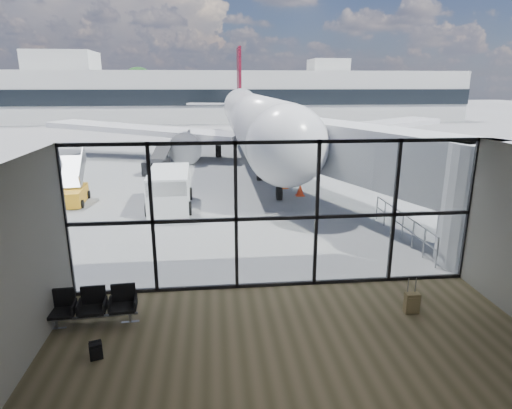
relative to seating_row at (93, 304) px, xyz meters
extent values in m
plane|color=slate|center=(5.01, 41.62, -0.54)|extent=(220.00, 220.00, 0.00)
cube|color=brown|center=(5.01, -2.38, -0.54)|extent=(12.00, 8.00, 0.01)
cube|color=silver|center=(5.01, -2.38, 3.96)|extent=(12.00, 8.00, 0.02)
cube|color=white|center=(5.01, 1.62, 1.71)|extent=(12.00, 0.04, 4.50)
cube|color=black|center=(5.01, 1.62, -0.48)|extent=(12.00, 0.12, 0.10)
cube|color=black|center=(5.01, 1.62, 1.66)|extent=(12.00, 0.12, 0.10)
cube|color=black|center=(5.01, 1.62, 3.90)|extent=(12.00, 0.12, 0.10)
cube|color=black|center=(-0.99, 1.62, 1.71)|extent=(0.10, 0.12, 4.50)
cube|color=black|center=(1.41, 1.62, 1.71)|extent=(0.10, 0.12, 4.50)
cube|color=black|center=(3.81, 1.62, 1.71)|extent=(0.10, 0.12, 4.50)
cube|color=black|center=(6.21, 1.62, 1.71)|extent=(0.10, 0.12, 4.50)
cube|color=black|center=(8.61, 1.62, 1.71)|extent=(0.10, 0.12, 4.50)
cube|color=black|center=(11.01, 1.62, 1.71)|extent=(0.10, 0.12, 4.50)
cylinder|color=#AEB1B4|center=(12.21, 2.62, 1.56)|extent=(2.80, 2.80, 4.20)
cube|color=#AEB1B4|center=(9.56, 9.62, 2.46)|extent=(7.45, 14.81, 2.40)
cube|color=#AEB1B4|center=(6.91, 16.62, 2.46)|extent=(2.60, 2.20, 2.60)
cylinder|color=gray|center=(6.11, 16.62, 0.36)|extent=(0.20, 0.20, 1.80)
cylinder|color=gray|center=(7.71, 16.62, 0.36)|extent=(0.20, 0.20, 1.80)
cylinder|color=black|center=(6.91, 16.62, -0.29)|extent=(1.80, 0.56, 0.56)
cylinder|color=gray|center=(10.61, 2.42, 0.01)|extent=(0.06, 0.06, 1.10)
cylinder|color=gray|center=(10.61, 3.32, 0.01)|extent=(0.06, 0.06, 1.10)
cylinder|color=gray|center=(10.61, 4.22, 0.01)|extent=(0.06, 0.06, 1.10)
cylinder|color=gray|center=(10.61, 5.12, 0.01)|extent=(0.06, 0.06, 1.10)
cylinder|color=gray|center=(10.61, 6.02, 0.01)|extent=(0.06, 0.06, 1.10)
cylinder|color=gray|center=(10.61, 6.92, 0.01)|extent=(0.06, 0.06, 1.10)
cylinder|color=gray|center=(10.61, 7.82, 0.01)|extent=(0.06, 0.06, 1.10)
cylinder|color=gray|center=(10.61, 5.12, 0.54)|extent=(0.06, 5.40, 0.06)
cylinder|color=gray|center=(10.61, 5.12, 0.06)|extent=(0.06, 5.40, 0.06)
cube|color=#A7A8A3|center=(5.01, 63.62, 3.46)|extent=(80.00, 12.00, 8.00)
cube|color=black|center=(5.01, 57.52, 3.46)|extent=(80.00, 0.20, 2.40)
cube|color=#A7A8A3|center=(-19.99, 63.62, 8.96)|extent=(10.00, 8.00, 3.00)
cube|color=#A7A8A3|center=(23.01, 63.62, 8.46)|extent=(6.00, 6.00, 2.00)
cylinder|color=#382619|center=(-33.99, 73.62, 0.99)|extent=(0.50, 0.50, 3.06)
sphere|color=black|center=(-33.99, 73.62, 4.73)|extent=(5.61, 5.61, 5.61)
cylinder|color=#382619|center=(-27.99, 73.62, 1.17)|extent=(0.50, 0.50, 3.42)
sphere|color=black|center=(-27.99, 73.62, 5.35)|extent=(6.27, 6.27, 6.27)
cylinder|color=#382619|center=(-21.99, 73.62, 0.81)|extent=(0.50, 0.50, 2.70)
sphere|color=black|center=(-21.99, 73.62, 4.11)|extent=(4.95, 4.95, 4.95)
cylinder|color=#382619|center=(-15.99, 73.62, 0.99)|extent=(0.50, 0.50, 3.06)
sphere|color=black|center=(-15.99, 73.62, 4.73)|extent=(5.61, 5.61, 5.61)
cylinder|color=#382619|center=(-9.99, 73.62, 1.17)|extent=(0.50, 0.50, 3.42)
sphere|color=black|center=(-9.99, 73.62, 5.35)|extent=(6.27, 6.27, 6.27)
cube|color=gray|center=(0.01, -0.12, -0.29)|extent=(2.21, 0.24, 0.04)
cube|color=black|center=(-0.74, -0.17, -0.10)|extent=(0.66, 0.63, 0.08)
cube|color=black|center=(-0.76, 0.11, 0.16)|extent=(0.63, 0.11, 0.55)
cube|color=black|center=(0.01, -0.12, -0.10)|extent=(0.66, 0.63, 0.08)
cube|color=black|center=(-0.01, 0.16, 0.16)|extent=(0.63, 0.11, 0.55)
cube|color=black|center=(0.76, -0.07, -0.10)|extent=(0.66, 0.63, 0.08)
cube|color=black|center=(0.74, 0.21, 0.16)|extent=(0.63, 0.11, 0.55)
cylinder|color=gray|center=(-0.89, -0.18, -0.42)|extent=(0.06, 0.06, 0.25)
cylinder|color=gray|center=(0.91, -0.06, -0.42)|extent=(0.06, 0.06, 0.25)
cube|color=black|center=(0.43, -1.56, -0.35)|extent=(0.32, 0.25, 0.39)
cube|color=black|center=(0.46, -1.66, -0.35)|extent=(0.24, 0.12, 0.27)
cylinder|color=black|center=(0.40, -1.48, -0.15)|extent=(0.27, 0.15, 0.07)
cube|color=olive|center=(8.44, -0.36, -0.24)|extent=(0.39, 0.25, 0.56)
cube|color=olive|center=(8.43, -0.48, -0.24)|extent=(0.31, 0.06, 0.42)
cylinder|color=gray|center=(8.34, -0.25, 0.24)|extent=(0.02, 0.02, 0.47)
cylinder|color=gray|center=(8.55, -0.26, 0.24)|extent=(0.02, 0.02, 0.47)
cube|color=black|center=(8.44, -0.25, 0.47)|extent=(0.25, 0.04, 0.02)
cylinder|color=black|center=(8.34, -0.25, -0.51)|extent=(0.03, 0.06, 0.06)
cylinder|color=black|center=(8.55, -0.26, -0.51)|extent=(0.03, 0.06, 0.06)
cylinder|color=silver|center=(6.70, 25.61, 2.67)|extent=(4.00, 32.15, 3.96)
sphere|color=silver|center=(6.68, 9.54, 2.67)|extent=(3.96, 3.96, 3.96)
cone|color=silver|center=(6.72, 44.36, 2.99)|extent=(3.97, 6.43, 3.96)
cube|color=black|center=(6.68, 10.18, 3.21)|extent=(2.36, 1.29, 0.54)
cube|color=silver|center=(-2.41, 26.69, 1.76)|extent=(16.41, 8.45, 1.27)
cylinder|color=black|center=(1.13, 24.54, 0.69)|extent=(2.25, 3.65, 2.25)
cube|color=silver|center=(3.30, 43.83, 3.10)|extent=(6.17, 3.12, 0.19)
cube|color=silver|center=(15.81, 26.67, 1.76)|extent=(16.41, 8.41, 1.27)
cylinder|color=black|center=(12.27, 24.53, 0.69)|extent=(2.25, 3.65, 2.25)
cube|color=silver|center=(10.15, 43.82, 3.10)|extent=(6.16, 3.11, 0.19)
cube|color=#560C1A|center=(6.72, 44.36, 6.53)|extent=(0.33, 4.07, 6.43)
cylinder|color=gray|center=(6.68, 11.68, 0.21)|extent=(0.21, 0.21, 1.50)
cylinder|color=black|center=(6.68, 11.68, -0.17)|extent=(0.27, 0.75, 0.75)
cylinder|color=black|center=(3.70, 26.15, -0.06)|extent=(0.48, 1.03, 1.03)
cylinder|color=black|center=(9.70, 26.14, -0.06)|extent=(0.48, 1.03, 1.03)
cube|color=white|center=(1.01, 10.77, 0.41)|extent=(2.03, 4.43, 1.90)
cube|color=black|center=(1.06, 9.16, 0.93)|extent=(1.84, 1.20, 0.67)
cylinder|color=black|center=(0.10, 9.32, -0.21)|extent=(0.26, 0.67, 0.67)
cylinder|color=black|center=(2.01, 9.37, -0.21)|extent=(0.26, 0.67, 0.67)
cylinder|color=black|center=(0.02, 12.17, -0.21)|extent=(0.26, 0.67, 0.67)
cylinder|color=black|center=(1.92, 12.23, -0.21)|extent=(0.26, 0.67, 0.67)
cube|color=black|center=(-0.70, 19.59, -0.04)|extent=(1.71, 2.91, 0.91)
cube|color=black|center=(-0.52, 20.67, 0.64)|extent=(1.45, 2.43, 0.94)
cylinder|color=black|center=(-1.48, 18.79, -0.31)|extent=(0.25, 0.48, 0.46)
cylinder|color=black|center=(-0.21, 18.59, -0.31)|extent=(0.25, 0.48, 0.46)
cylinder|color=black|center=(-1.18, 20.60, -0.31)|extent=(0.25, 0.48, 0.46)
cylinder|color=black|center=(0.08, 20.39, -0.31)|extent=(0.25, 0.48, 0.46)
cube|color=orange|center=(-4.29, 12.05, -0.11)|extent=(1.81, 2.84, 0.77)
cube|color=gray|center=(-4.37, 12.81, 1.00)|extent=(1.56, 2.31, 1.43)
cylinder|color=black|center=(-4.96, 11.01, -0.33)|extent=(0.23, 0.44, 0.42)
cylinder|color=black|center=(-3.43, 11.16, -0.33)|extent=(0.23, 0.44, 0.42)
cylinder|color=black|center=(-5.16, 12.93, -0.33)|extent=(0.23, 0.44, 0.42)
cylinder|color=black|center=(-3.62, 13.08, -0.33)|extent=(0.23, 0.44, 0.42)
cube|color=#D7460B|center=(7.40, 14.30, -0.53)|extent=(0.46, 0.46, 0.03)
cone|color=#D7460B|center=(7.40, 14.30, -0.21)|extent=(0.44, 0.44, 0.66)
cube|color=#FF350D|center=(7.99, 12.47, -0.53)|extent=(0.48, 0.48, 0.03)
cone|color=#FF350D|center=(7.99, 12.47, -0.20)|extent=(0.46, 0.46, 0.69)
cube|color=orange|center=(10.01, 18.22, -0.53)|extent=(0.41, 0.41, 0.03)
cone|color=orange|center=(10.01, 18.22, -0.25)|extent=(0.39, 0.39, 0.59)
camera|label=1|loc=(3.16, -10.28, 5.48)|focal=30.00mm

